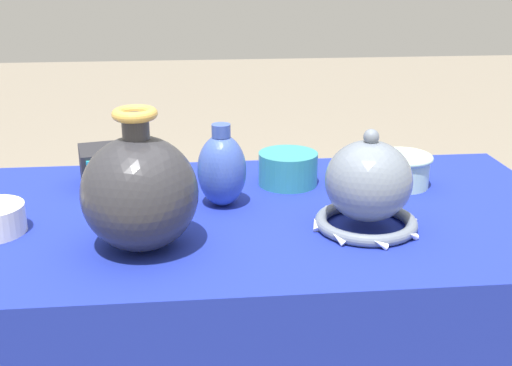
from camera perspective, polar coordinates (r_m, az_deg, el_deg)
display_table at (r=1.26m, az=0.37°, el=-6.43°), size 1.20×0.65×0.78m
vase_tall_bulbous at (r=1.07m, az=-10.29°, el=-0.78°), size 0.19×0.19×0.24m
vase_dome_bell at (r=1.15m, az=9.93°, el=-0.48°), size 0.20×0.20×0.19m
mosaic_tile_box at (r=1.41m, az=-12.12°, el=1.55°), size 0.18×0.15×0.08m
pot_squat_teal at (r=1.37m, az=2.86°, el=1.29°), size 0.13×0.13×0.07m
cup_wide_celadon at (r=1.39m, az=12.87°, el=1.23°), size 0.13×0.13×0.07m
jar_round_cobalt at (r=1.25m, az=-3.06°, el=1.21°), size 0.10×0.10×0.16m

